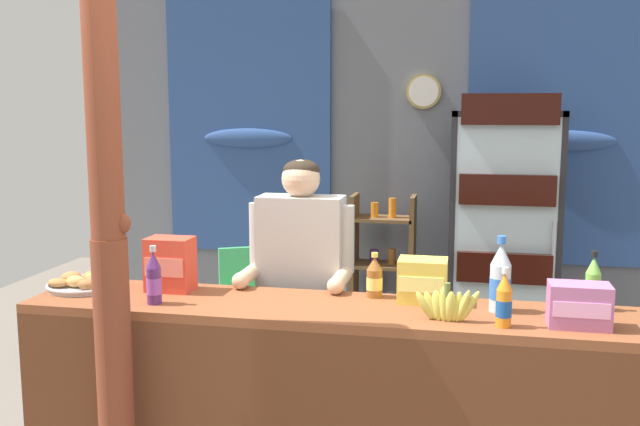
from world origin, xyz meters
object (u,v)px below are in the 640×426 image
object	(u,v)px
soda_bottle_grape_soda	(154,279)
pastry_tray	(83,283)
snack_box_instant_noodle	(423,280)
snack_box_wafer	(579,305)
bottle_shelf_rack	(383,270)
plastic_lawn_chair	(252,303)
soda_bottle_lime_soda	(593,285)
shopkeeper	(301,274)
banana_bunch	(447,306)
drink_fridge	(503,221)
soda_bottle_iced_tea	(375,278)
snack_box_crackers	(170,264)
timber_post	(109,252)
stall_counter	(325,402)
soda_bottle_orange_soda	(504,302)
soda_bottle_water	(500,280)

from	to	relation	value
soda_bottle_grape_soda	pastry_tray	world-z (taller)	soda_bottle_grape_soda
snack_box_instant_noodle	snack_box_wafer	distance (m)	0.66
bottle_shelf_rack	plastic_lawn_chair	xyz separation A→B (m)	(-0.82, -0.67, -0.12)
soda_bottle_lime_soda	snack_box_instant_noodle	size ratio (longest dim) A/B	1.19
pastry_tray	shopkeeper	bearing A→B (deg)	23.12
bottle_shelf_rack	banana_bunch	distance (m)	2.51
drink_fridge	banana_bunch	distance (m)	2.22
shopkeeper	soda_bottle_iced_tea	size ratio (longest dim) A/B	7.73
drink_fridge	snack_box_crackers	bearing A→B (deg)	-128.85
soda_bottle_lime_soda	snack_box_instant_noodle	xyz separation A→B (m)	(-0.71, -0.02, -0.01)
timber_post	snack_box_crackers	world-z (taller)	timber_post
timber_post	drink_fridge	distance (m)	2.96
plastic_lawn_chair	timber_post	bearing A→B (deg)	-88.76
stall_counter	timber_post	bearing A→B (deg)	-161.38
stall_counter	plastic_lawn_chair	world-z (taller)	stall_counter
soda_bottle_orange_soda	snack_box_crackers	size ratio (longest dim) A/B	0.95
bottle_shelf_rack	soda_bottle_lime_soda	world-z (taller)	soda_bottle_lime_soda
soda_bottle_grape_soda	snack_box_crackers	world-z (taller)	soda_bottle_grape_soda
timber_post	snack_box_wafer	world-z (taller)	timber_post
snack_box_wafer	banana_bunch	bearing A→B (deg)	-177.27
stall_counter	timber_post	distance (m)	1.09
plastic_lawn_chair	snack_box_instant_noodle	xyz separation A→B (m)	(1.24, -1.47, 0.58)
plastic_lawn_chair	snack_box_crackers	bearing A→B (deg)	-86.87
plastic_lawn_chair	soda_bottle_lime_soda	xyz separation A→B (m)	(1.95, -1.46, 0.59)
soda_bottle_orange_soda	soda_bottle_grape_soda	size ratio (longest dim) A/B	0.92
drink_fridge	soda_bottle_lime_soda	distance (m)	1.93
shopkeeper	banana_bunch	distance (m)	0.93
shopkeeper	soda_bottle_grape_soda	bearing A→B (deg)	-131.45
stall_counter	snack_box_wafer	bearing A→B (deg)	0.83
soda_bottle_lime_soda	snack_box_wafer	size ratio (longest dim) A/B	1.09
shopkeeper	snack_box_instant_noodle	size ratio (longest dim) A/B	7.44
stall_counter	pastry_tray	size ratio (longest dim) A/B	7.65
drink_fridge	snack_box_crackers	world-z (taller)	drink_fridge
snack_box_crackers	snack_box_instant_noodle	size ratio (longest dim) A/B	1.18
pastry_tray	banana_bunch	xyz separation A→B (m)	(1.69, -0.17, 0.04)
snack_box_instant_noodle	pastry_tray	bearing A→B (deg)	-176.48
timber_post	banana_bunch	distance (m)	1.36
snack_box_wafer	pastry_tray	distance (m)	2.20
stall_counter	soda_bottle_orange_soda	bearing A→B (deg)	-3.48
drink_fridge	pastry_tray	size ratio (longest dim) A/B	5.48
plastic_lawn_chair	soda_bottle_grape_soda	xyz separation A→B (m)	(0.11, -1.75, 0.59)
soda_bottle_grape_soda	soda_bottle_lime_soda	bearing A→B (deg)	8.97
stall_counter	soda_bottle_water	size ratio (longest dim) A/B	8.35
soda_bottle_water	snack_box_crackers	distance (m)	1.48
soda_bottle_lime_soda	pastry_tray	size ratio (longest dim) A/B	0.72
stall_counter	soda_bottle_water	world-z (taller)	soda_bottle_water
soda_bottle_iced_tea	snack_box_crackers	world-z (taller)	snack_box_crackers
snack_box_wafer	banana_bunch	size ratio (longest dim) A/B	0.84
drink_fridge	snack_box_crackers	xyz separation A→B (m)	(-1.59, -1.98, 0.05)
soda_bottle_water	snack_box_instant_noodle	size ratio (longest dim) A/B	1.52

